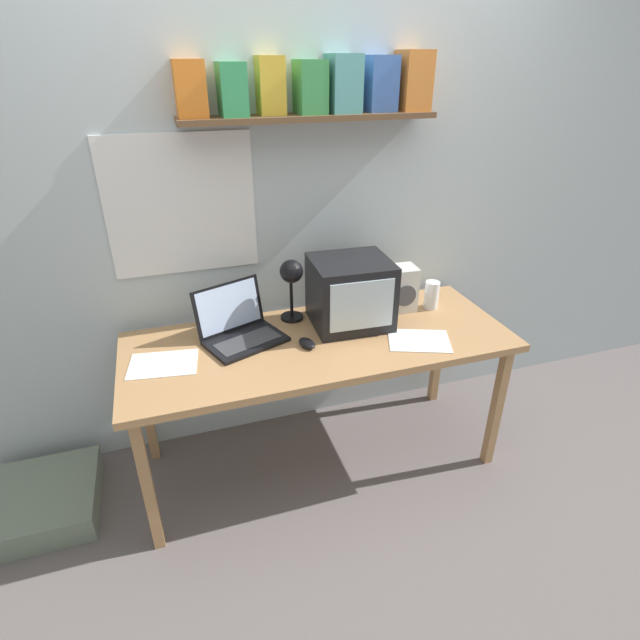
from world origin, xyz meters
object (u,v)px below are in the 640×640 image
(juice_glass, at_px, (431,296))
(printed_handout, at_px, (419,341))
(desk_lamp, at_px, (291,278))
(floor_cushion, at_px, (42,502))
(crt_monitor, at_px, (350,293))
(space_heater, at_px, (401,289))
(computer_mouse, at_px, (307,343))
(loose_paper_near_monitor, at_px, (163,364))
(laptop, at_px, (238,326))
(corner_desk, at_px, (320,350))

(juice_glass, distance_m, printed_handout, 0.37)
(desk_lamp, height_order, floor_cushion, desk_lamp)
(printed_handout, height_order, floor_cushion, printed_handout)
(crt_monitor, relative_size, juice_glass, 2.62)
(crt_monitor, distance_m, space_heater, 0.31)
(printed_handout, relative_size, floor_cushion, 0.68)
(space_heater, bearing_deg, printed_handout, -96.82)
(computer_mouse, xyz_separation_m, printed_handout, (0.51, -0.12, -0.01))
(desk_lamp, relative_size, loose_paper_near_monitor, 1.08)
(crt_monitor, height_order, juice_glass, crt_monitor)
(computer_mouse, bearing_deg, desk_lamp, 91.09)
(space_heater, bearing_deg, laptop, -173.68)
(desk_lamp, relative_size, floor_cushion, 0.68)
(laptop, relative_size, floor_cushion, 0.85)
(floor_cushion, bearing_deg, space_heater, 3.40)
(loose_paper_near_monitor, bearing_deg, printed_handout, -8.09)
(printed_handout, bearing_deg, laptop, 159.96)
(loose_paper_near_monitor, bearing_deg, juice_glass, 5.58)
(laptop, bearing_deg, desk_lamp, -8.83)
(crt_monitor, distance_m, printed_handout, 0.40)
(space_heater, distance_m, printed_handout, 0.36)
(laptop, height_order, juice_glass, laptop)
(crt_monitor, height_order, desk_lamp, desk_lamp)
(corner_desk, bearing_deg, loose_paper_near_monitor, 179.86)
(juice_glass, bearing_deg, corner_desk, -168.36)
(corner_desk, xyz_separation_m, desk_lamp, (-0.08, 0.19, 0.30))
(printed_handout, xyz_separation_m, loose_paper_near_monitor, (-1.14, 0.16, 0.00))
(space_heater, relative_size, loose_paper_near_monitor, 0.74)
(crt_monitor, relative_size, computer_mouse, 3.28)
(laptop, bearing_deg, computer_mouse, -52.46)
(printed_handout, xyz_separation_m, floor_cushion, (-1.78, 0.22, -0.67))
(desk_lamp, distance_m, space_heater, 0.59)
(corner_desk, bearing_deg, crt_monitor, 30.17)
(laptop, distance_m, desk_lamp, 0.33)
(juice_glass, distance_m, computer_mouse, 0.75)
(corner_desk, distance_m, crt_monitor, 0.31)
(desk_lamp, distance_m, juice_glass, 0.76)
(crt_monitor, bearing_deg, printed_handout, -45.38)
(corner_desk, distance_m, floor_cushion, 1.48)
(crt_monitor, bearing_deg, floor_cushion, -175.45)
(corner_desk, xyz_separation_m, crt_monitor, (0.19, 0.11, 0.22))
(corner_desk, height_order, juice_glass, juice_glass)
(corner_desk, relative_size, printed_handout, 5.36)
(laptop, bearing_deg, printed_handout, -40.92)
(computer_mouse, relative_size, printed_handout, 0.35)
(corner_desk, height_order, printed_handout, printed_handout)
(laptop, relative_size, desk_lamp, 1.25)
(space_heater, distance_m, computer_mouse, 0.61)
(loose_paper_near_monitor, bearing_deg, desk_lamp, 16.41)
(computer_mouse, relative_size, floor_cushion, 0.24)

